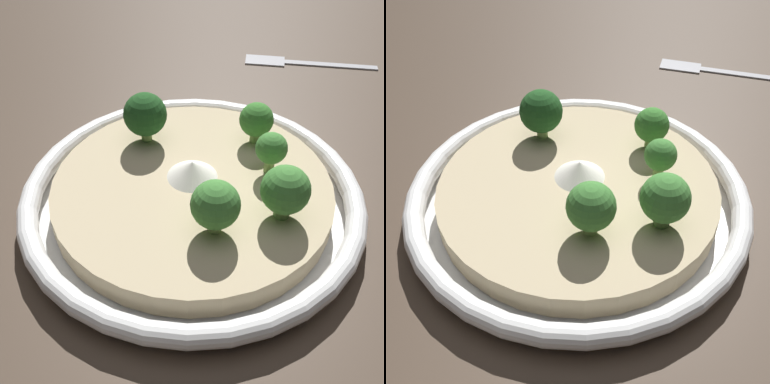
% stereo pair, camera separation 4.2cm
% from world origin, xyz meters
% --- Properties ---
extents(ground_plane, '(6.00, 6.00, 0.00)m').
position_xyz_m(ground_plane, '(0.00, 0.00, 0.00)').
color(ground_plane, '#47382B').
extents(risotto_bowl, '(0.30, 0.30, 0.03)m').
position_xyz_m(risotto_bowl, '(0.00, 0.00, 0.02)').
color(risotto_bowl, white).
rests_on(risotto_bowl, ground_plane).
extents(cheese_sprinkle, '(0.04, 0.04, 0.02)m').
position_xyz_m(cheese_sprinkle, '(-0.00, -0.01, 0.04)').
color(cheese_sprinkle, white).
rests_on(cheese_sprinkle, risotto_bowl).
extents(broccoli_front, '(0.04, 0.04, 0.05)m').
position_xyz_m(broccoli_front, '(0.04, -0.06, 0.06)').
color(broccoli_front, '#84A856').
rests_on(broccoli_front, risotto_bowl).
extents(broccoli_front_left, '(0.03, 0.03, 0.04)m').
position_xyz_m(broccoli_front_left, '(-0.06, -0.06, 0.05)').
color(broccoli_front_left, '#759E4C').
rests_on(broccoli_front_left, risotto_bowl).
extents(broccoli_back, '(0.04, 0.04, 0.05)m').
position_xyz_m(broccoli_back, '(-0.02, 0.06, 0.06)').
color(broccoli_back, '#84A856').
rests_on(broccoli_back, risotto_bowl).
extents(broccoli_back_left, '(0.04, 0.04, 0.05)m').
position_xyz_m(broccoli_back_left, '(-0.07, 0.04, 0.06)').
color(broccoli_back_left, '#668E47').
rests_on(broccoli_back_left, risotto_bowl).
extents(broccoli_left, '(0.03, 0.03, 0.04)m').
position_xyz_m(broccoli_left, '(-0.07, -0.02, 0.05)').
color(broccoli_left, '#84A856').
rests_on(broccoli_left, risotto_bowl).
extents(fork_utensil, '(0.17, 0.04, 0.00)m').
position_xyz_m(fork_utensil, '(-0.13, -0.28, 0.00)').
color(fork_utensil, '#B7B7BC').
rests_on(fork_utensil, ground_plane).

